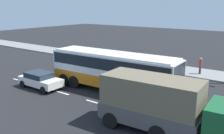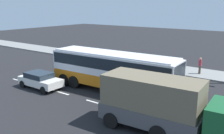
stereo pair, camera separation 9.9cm
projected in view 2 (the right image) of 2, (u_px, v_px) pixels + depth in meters
ground_plane at (132, 96)px, 20.22m from camera, size 120.00×120.00×0.00m
sidewalk_curb at (179, 70)px, 27.99m from camera, size 80.00×4.00×0.15m
lane_centreline at (85, 100)px, 19.37m from camera, size 33.08×0.16×0.01m
coach_bus at (113, 68)px, 20.87m from camera, size 11.45×3.14×3.28m
cargo_truck at (166, 105)px, 13.95m from camera, size 8.24×3.07×3.15m
car_white_minivan at (40, 80)px, 21.94m from camera, size 4.14×1.92×1.40m
pedestrian_at_crossing at (200, 64)px, 25.96m from camera, size 0.32×0.32×1.71m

